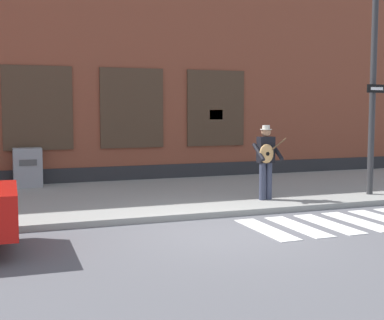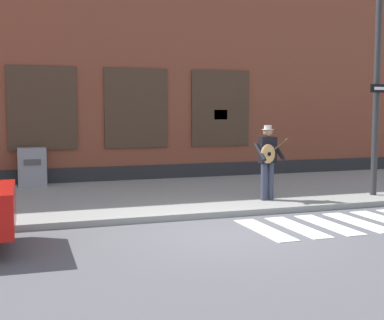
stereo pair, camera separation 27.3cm
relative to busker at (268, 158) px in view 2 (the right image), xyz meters
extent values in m
plane|color=#56565B|center=(-2.04, -2.20, -1.11)|extent=(160.00, 160.00, 0.00)
cube|color=gray|center=(-2.04, 1.79, -1.05)|extent=(28.00, 5.52, 0.13)
cube|color=brown|center=(-2.04, 6.55, 3.19)|extent=(28.00, 4.00, 8.61)
cube|color=#28282B|center=(-2.04, 4.53, -0.84)|extent=(28.00, 0.04, 0.55)
cube|color=#473323|center=(-4.72, 4.52, 1.15)|extent=(1.90, 0.06, 2.34)
cube|color=black|center=(-4.72, 4.51, 1.15)|extent=(1.78, 0.03, 2.22)
cube|color=#473323|center=(-2.04, 4.52, 1.15)|extent=(1.90, 0.06, 2.34)
cube|color=black|center=(-2.04, 4.51, 1.15)|extent=(1.78, 0.03, 2.22)
cube|color=#473323|center=(0.64, 4.52, 1.15)|extent=(1.90, 0.06, 2.34)
cube|color=black|center=(0.64, 4.51, 1.15)|extent=(1.78, 0.03, 2.22)
cube|color=yellow|center=(0.64, 4.50, 0.95)|extent=(0.44, 0.02, 0.30)
cube|color=silver|center=(-1.20, -2.27, -1.11)|extent=(0.42, 1.90, 0.01)
cube|color=silver|center=(-0.52, -2.27, -1.11)|extent=(0.42, 1.90, 0.01)
cube|color=silver|center=(0.16, -2.27, -1.11)|extent=(0.42, 1.90, 0.01)
cube|color=silver|center=(0.85, -2.27, -1.11)|extent=(0.42, 1.90, 0.01)
cube|color=silver|center=(-5.60, -1.60, -0.38)|extent=(0.07, 0.24, 0.12)
cube|color=silver|center=(-5.63, -2.74, -0.38)|extent=(0.07, 0.24, 0.12)
cylinder|color=#33384C|center=(0.10, 0.04, -0.55)|extent=(0.15, 0.15, 0.87)
cylinder|color=#33384C|center=(-0.08, 0.02, -0.55)|extent=(0.15, 0.15, 0.87)
cube|color=black|center=(0.01, 0.04, 0.18)|extent=(0.38, 0.22, 0.60)
sphere|color=#9E7051|center=(0.01, 0.04, 0.59)|extent=(0.22, 0.22, 0.22)
cylinder|color=beige|center=(0.01, 0.04, 0.65)|extent=(0.28, 0.28, 0.02)
cylinder|color=beige|center=(0.01, 0.04, 0.70)|extent=(0.18, 0.18, 0.09)
cylinder|color=black|center=(0.25, -0.06, 0.14)|extent=(0.10, 0.51, 0.39)
cylinder|color=black|center=(-0.23, -0.07, 0.14)|extent=(0.10, 0.51, 0.39)
ellipsoid|color=tan|center=(-0.07, -0.14, 0.11)|extent=(0.36, 0.12, 0.44)
cylinder|color=black|center=(-0.07, -0.20, 0.11)|extent=(0.09, 0.01, 0.09)
cylinder|color=brown|center=(0.19, -0.16, 0.29)|extent=(0.47, 0.04, 0.34)
cylinder|color=#2D2D30|center=(2.82, -0.15, 1.75)|extent=(0.15, 0.15, 5.47)
cube|color=black|center=(2.84, -0.26, 1.61)|extent=(0.60, 0.11, 0.20)
cube|color=white|center=(2.84, -0.28, 1.61)|extent=(0.40, 0.06, 0.07)
cube|color=gray|center=(-5.07, 4.10, -0.46)|extent=(0.75, 0.53, 1.06)
cube|color=#4C4C4C|center=(-5.07, 3.83, -0.30)|extent=(0.45, 0.02, 0.16)
camera|label=1|loc=(-5.87, -10.94, 1.12)|focal=50.00mm
camera|label=2|loc=(-5.61, -11.03, 1.12)|focal=50.00mm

